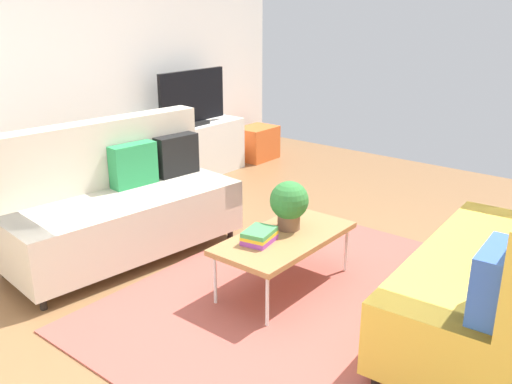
# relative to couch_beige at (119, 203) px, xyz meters

# --- Properties ---
(ground_plane) EXTENTS (7.68, 7.68, 0.00)m
(ground_plane) POSITION_rel_couch_beige_xyz_m (0.40, -1.39, -0.45)
(ground_plane) COLOR brown
(wall_far) EXTENTS (6.40, 0.12, 2.90)m
(wall_far) POSITION_rel_couch_beige_xyz_m (0.40, 1.41, 1.00)
(wall_far) COLOR white
(wall_far) RESTS_ON ground_plane
(area_rug) EXTENTS (2.90, 2.20, 0.01)m
(area_rug) POSITION_rel_couch_beige_xyz_m (0.32, -1.62, -0.44)
(area_rug) COLOR #9E4C42
(area_rug) RESTS_ON ground_plane
(couch_beige) EXTENTS (1.98, 1.05, 1.10)m
(couch_beige) POSITION_rel_couch_beige_xyz_m (0.00, 0.00, 0.00)
(couch_beige) COLOR beige
(couch_beige) RESTS_ON ground_plane
(couch_green) EXTENTS (1.95, 0.95, 1.10)m
(couch_green) POSITION_rel_couch_beige_xyz_m (0.67, -2.84, -0.01)
(couch_green) COLOR gold
(couch_green) RESTS_ON ground_plane
(coffee_table) EXTENTS (1.10, 0.56, 0.42)m
(coffee_table) POSITION_rel_couch_beige_xyz_m (0.37, -1.42, -0.05)
(coffee_table) COLOR #9E7042
(coffee_table) RESTS_ON ground_plane
(tv_console) EXTENTS (1.40, 0.44, 0.64)m
(tv_console) POSITION_rel_couch_beige_xyz_m (1.91, 1.07, -0.13)
(tv_console) COLOR silver
(tv_console) RESTS_ON ground_plane
(tv) EXTENTS (1.00, 0.20, 0.64)m
(tv) POSITION_rel_couch_beige_xyz_m (1.91, 1.05, 0.51)
(tv) COLOR black
(tv) RESTS_ON tv_console
(storage_trunk) EXTENTS (0.52, 0.40, 0.44)m
(storage_trunk) POSITION_rel_couch_beige_xyz_m (3.01, 0.97, -0.23)
(storage_trunk) COLOR orange
(storage_trunk) RESTS_ON ground_plane
(potted_plant) EXTENTS (0.29, 0.29, 0.37)m
(potted_plant) POSITION_rel_couch_beige_xyz_m (0.50, -1.36, 0.18)
(potted_plant) COLOR brown
(potted_plant) RESTS_ON coffee_table
(table_book_0) EXTENTS (0.27, 0.22, 0.04)m
(table_book_0) POSITION_rel_couch_beige_xyz_m (0.17, -1.35, -0.01)
(table_book_0) COLOR purple
(table_book_0) RESTS_ON coffee_table
(table_book_1) EXTENTS (0.27, 0.22, 0.03)m
(table_book_1) POSITION_rel_couch_beige_xyz_m (0.17, -1.35, 0.02)
(table_book_1) COLOR gold
(table_book_1) RESTS_ON table_book_0
(table_book_2) EXTENTS (0.27, 0.23, 0.03)m
(table_book_2) POSITION_rel_couch_beige_xyz_m (0.17, -1.35, 0.05)
(table_book_2) COLOR #3F8C4C
(table_book_2) RESTS_ON table_book_1
(vase_0) EXTENTS (0.09, 0.09, 0.18)m
(vase_0) POSITION_rel_couch_beige_xyz_m (1.33, 1.12, 0.29)
(vase_0) COLOR #33B29E
(vase_0) RESTS_ON tv_console
(bottle_0) EXTENTS (0.04, 0.04, 0.15)m
(bottle_0) POSITION_rel_couch_beige_xyz_m (1.48, 1.03, 0.27)
(bottle_0) COLOR silver
(bottle_0) RESTS_ON tv_console
(bottle_1) EXTENTS (0.05, 0.05, 0.18)m
(bottle_1) POSITION_rel_couch_beige_xyz_m (1.57, 1.03, 0.28)
(bottle_1) COLOR purple
(bottle_1) RESTS_ON tv_console
(bottle_2) EXTENTS (0.06, 0.06, 0.20)m
(bottle_2) POSITION_rel_couch_beige_xyz_m (1.68, 1.03, 0.29)
(bottle_2) COLOR gold
(bottle_2) RESTS_ON tv_console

